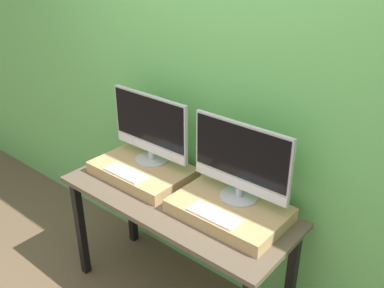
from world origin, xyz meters
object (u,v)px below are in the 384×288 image
Objects in this scene: monitor_left at (150,127)px; keyboard_right at (214,215)px; keyboard_left at (126,173)px; monitor_right at (241,160)px.

monitor_left is 0.75m from keyboard_right.
keyboard_left is at bearing 180.00° from keyboard_right.
keyboard_left is at bearing -161.64° from monitor_right.
monitor_right is at bearing 90.00° from keyboard_right.
monitor_left is at bearing 161.64° from keyboard_right.
monitor_left reaches higher than keyboard_right.
keyboard_right is (0.00, -0.23, -0.23)m from monitor_right.
keyboard_left is (0.00, -0.23, -0.23)m from monitor_left.
keyboard_left is at bearing -90.00° from monitor_left.
monitor_left and monitor_right have the same top height.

